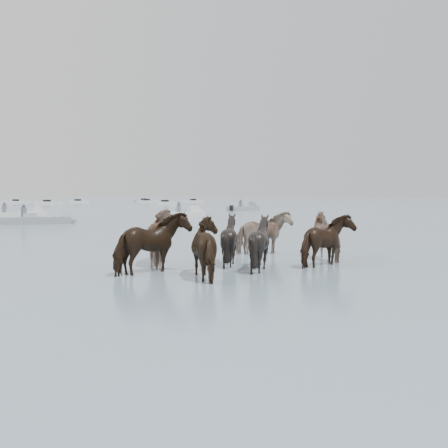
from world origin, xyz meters
TOP-DOWN VIEW (x-y plane):
  - ground at (0.00, 0.00)m, footprint 400.00×400.00m
  - pony_herd at (-0.30, 0.74)m, footprint 7.57×4.45m
  - swimming_pony at (5.62, 15.28)m, footprint 0.72×0.44m
  - motorboat_b at (0.99, 23.30)m, footprint 5.69×3.22m
  - motorboat_c at (1.81, 32.46)m, footprint 6.40×3.31m
  - motorboat_d at (13.40, 25.19)m, footprint 5.53×4.07m
  - motorboat_e at (27.91, 35.11)m, footprint 4.98×2.61m

SIDE VIEW (x-z plane):
  - ground at x=0.00m, z-range 0.00..0.00m
  - swimming_pony at x=5.62m, z-range -0.12..0.32m
  - motorboat_c at x=1.81m, z-range -0.74..1.18m
  - motorboat_b at x=0.99m, z-range -0.73..1.19m
  - motorboat_d at x=13.40m, z-range -0.73..1.19m
  - motorboat_e at x=27.91m, z-range -0.73..1.19m
  - pony_herd at x=-0.30m, z-range -0.19..1.52m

